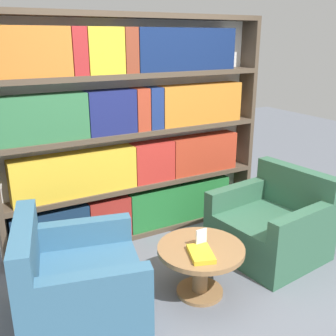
{
  "coord_description": "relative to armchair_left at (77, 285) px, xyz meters",
  "views": [
    {
      "loc": [
        -1.64,
        -2.05,
        2.03
      ],
      "look_at": [
        -0.04,
        0.79,
        0.95
      ],
      "focal_mm": 42.0,
      "sensor_mm": 36.0,
      "label": 1
    }
  ],
  "objects": [
    {
      "name": "table_sign",
      "position": [
        0.97,
        -0.21,
        0.22
      ],
      "size": [
        0.1,
        0.06,
        0.16
      ],
      "color": "black",
      "rests_on": "coffee_table"
    },
    {
      "name": "ground_plane",
      "position": [
        1.0,
        -0.46,
        -0.28
      ],
      "size": [
        14.0,
        14.0,
        0.0
      ],
      "primitive_type": "plane",
      "color": "slate"
    },
    {
      "name": "coffee_table",
      "position": [
        0.97,
        -0.21,
        0.03
      ],
      "size": [
        0.71,
        0.71,
        0.43
      ],
      "color": "olive",
      "rests_on": "ground_plane"
    },
    {
      "name": "bookshelf",
      "position": [
        0.96,
        1.04,
        0.81
      ],
      "size": [
        2.82,
        0.3,
        2.25
      ],
      "color": "silver",
      "rests_on": "ground_plane"
    },
    {
      "name": "stray_book",
      "position": [
        0.89,
        -0.32,
        0.17
      ],
      "size": [
        0.25,
        0.31,
        0.04
      ],
      "color": "gold",
      "rests_on": "coffee_table"
    },
    {
      "name": "armchair_right",
      "position": [
        1.93,
        -0.01,
        0.0
      ],
      "size": [
        0.97,
        1.0,
        0.82
      ],
      "rotation": [
        0.0,
        0.0,
        -1.46
      ],
      "color": "#336047",
      "rests_on": "ground_plane"
    },
    {
      "name": "armchair_left",
      "position": [
        0.0,
        0.0,
        0.0
      ],
      "size": [
        1.07,
        1.09,
        0.82
      ],
      "rotation": [
        0.0,
        0.0,
        1.33
      ],
      "color": "#386684",
      "rests_on": "ground_plane"
    }
  ]
}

